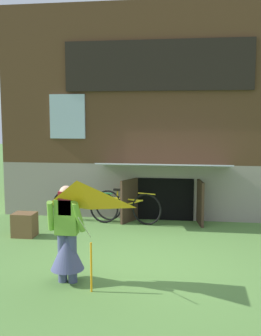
# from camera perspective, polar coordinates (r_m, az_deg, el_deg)

# --- Properties ---
(ground_plane) EXTENTS (60.00, 60.00, 0.00)m
(ground_plane) POSITION_cam_1_polar(r_m,az_deg,el_deg) (7.48, 1.81, -12.82)
(ground_plane) COLOR #56843D
(log_house) EXTENTS (8.02, 5.82, 5.32)m
(log_house) POSITION_cam_1_polar(r_m,az_deg,el_deg) (12.37, 4.58, 7.60)
(log_house) COLOR gray
(log_house) RESTS_ON ground_plane
(person) EXTENTS (0.60, 0.52, 1.52)m
(person) POSITION_cam_1_polar(r_m,az_deg,el_deg) (6.46, -8.85, -10.20)
(person) COLOR #474C75
(person) RESTS_ON ground_plane
(kite) EXTENTS (1.03, 1.14, 1.54)m
(kite) POSITION_cam_1_polar(r_m,az_deg,el_deg) (5.64, -7.44, -6.37)
(kite) COLOR orange
(kite) RESTS_ON ground_plane
(bicycle_yellow) EXTENTS (1.72, 0.59, 0.81)m
(bicycle_yellow) POSITION_cam_1_polar(r_m,az_deg,el_deg) (9.95, -0.50, -5.40)
(bicycle_yellow) COLOR black
(bicycle_yellow) RESTS_ON ground_plane
(bicycle_green) EXTENTS (1.73, 0.33, 0.79)m
(bicycle_green) POSITION_cam_1_polar(r_m,az_deg,el_deg) (10.12, -6.41, -5.28)
(bicycle_green) COLOR black
(bicycle_green) RESTS_ON ground_plane
(wooden_crate) EXTENTS (0.47, 0.40, 0.51)m
(wooden_crate) POSITION_cam_1_polar(r_m,az_deg,el_deg) (9.14, -14.56, -7.66)
(wooden_crate) COLOR brown
(wooden_crate) RESTS_ON ground_plane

